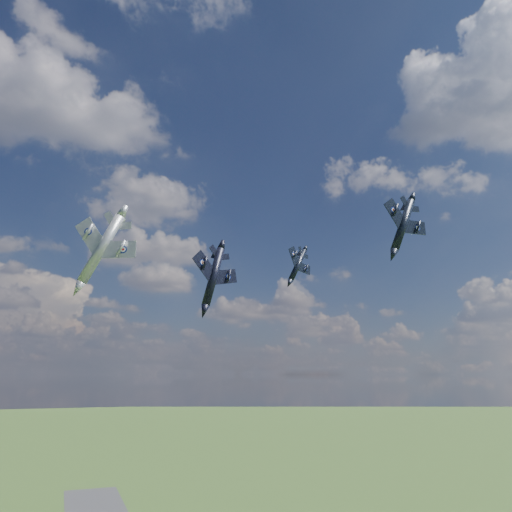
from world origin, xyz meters
name	(u,v)px	position (x,y,z in m)	size (l,w,h in m)	color
jet_lead_navy	(213,277)	(2.82, 17.17, 79.66)	(10.94, 15.25, 3.15)	black
jet_right_navy	(403,225)	(24.59, -8.35, 84.33)	(8.94, 12.46, 2.58)	black
jet_high_navy	(298,265)	(27.91, 34.62, 87.24)	(9.31, 12.98, 2.69)	black
jet_left_silver	(101,249)	(-16.89, 11.40, 81.63)	(11.58, 16.14, 3.34)	#92969B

